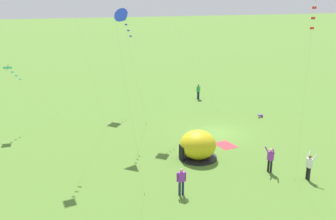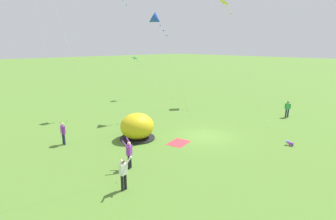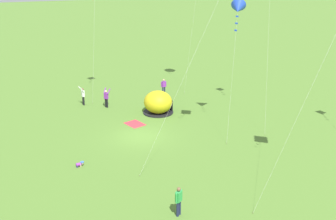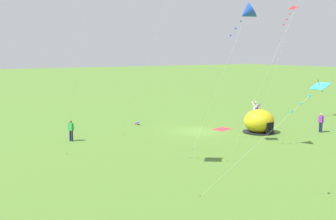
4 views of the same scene
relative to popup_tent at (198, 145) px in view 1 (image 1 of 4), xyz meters
The scene contains 11 objects.
ground_plane 5.74m from the popup_tent, 37.86° to the right, with size 300.00×300.00×0.00m, color #517A2D.
popup_tent is the anchor object (origin of this frame).
picnic_blanket 3.58m from the popup_tent, 59.96° to the right, with size 1.70×1.30×0.01m, color #CC333D.
toddler_crawling 11.75m from the popup_tent, 50.91° to the right, with size 0.27×0.55×0.32m.
person_far_back 16.24m from the popup_tent, 20.13° to the right, with size 0.41×0.51×1.72m.
person_strolling 5.57m from the popup_tent, 149.89° to the left, with size 0.26×0.59×1.72m.
person_flying_kite 7.72m from the popup_tent, 132.14° to the right, with size 0.68×0.49×1.89m.
person_arms_raised 5.24m from the popup_tent, 132.23° to the right, with size 0.72×0.66×1.89m.
kite_blue 11.31m from the popup_tent, 35.93° to the left, with size 3.71×3.19×10.49m.
kite_cyan 17.16m from the popup_tent, 52.63° to the left, with size 4.29×4.03×5.89m.
kite_red 12.91m from the popup_tent, 155.88° to the right, with size 2.86×2.13×11.89m.
Camera 1 is at (-29.39, 12.77, 11.83)m, focal length 42.00 mm.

